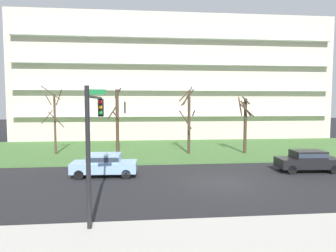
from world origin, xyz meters
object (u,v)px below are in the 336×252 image
Objects in this scene: tree_left at (117,120)px; traffic_signal_mast at (94,129)px; tree_center at (189,120)px; sedan_blue_center_left at (104,164)px; sedan_black_near_left at (308,160)px; tree_right at (245,122)px; tree_far_left at (54,120)px.

tree_left is 16.25m from traffic_signal_mast.
tree_left is 0.98× the size of tree_center.
sedan_blue_center_left is (-7.26, -8.48, -2.48)m from tree_center.
sedan_blue_center_left is (-0.35, -8.77, -2.53)m from tree_left.
sedan_black_near_left is at bearing -177.20° from sedan_blue_center_left.
traffic_signal_mast is at bearing 30.69° from sedan_black_near_left.
tree_right is at bearing -4.23° from tree_center.
sedan_blue_center_left is at bearing -147.83° from tree_right.
tree_far_left and tree_center have the same top height.
tree_center reaches higher than sedan_blue_center_left.
tree_far_left is 11.16m from sedan_blue_center_left.
tree_center is 1.49× the size of sedan_black_near_left.
tree_left is 1.14× the size of tree_right.
tree_far_left is 12.99m from tree_center.
traffic_signal_mast is (0.05, -16.25, 0.48)m from tree_left.
tree_left is 9.13m from sedan_blue_center_left.
tree_far_left is 1.18× the size of traffic_signal_mast.
traffic_signal_mast is (-6.86, -15.97, 0.53)m from tree_center.
sedan_black_near_left and sedan_blue_center_left have the same top height.
tree_left is at bearing 90.16° from traffic_signal_mast.
traffic_signal_mast is at bearing -89.84° from tree_left.
traffic_signal_mast is (0.40, -7.48, 3.01)m from sedan_blue_center_left.
tree_far_left is 6.07m from tree_left.
tree_left is at bearing -4.64° from tree_far_left.
tree_center is at bearing 175.77° from tree_right.
tree_center is 17.39m from traffic_signal_mast.
tree_left is 1.15× the size of traffic_signal_mast.
traffic_signal_mast is at bearing -113.26° from tree_center.
sedan_blue_center_left is at bearing 93.04° from traffic_signal_mast.
tree_left is 6.91m from tree_center.
tree_far_left is 17.82m from traffic_signal_mast.
tree_right is 1.27× the size of sedan_black_near_left.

